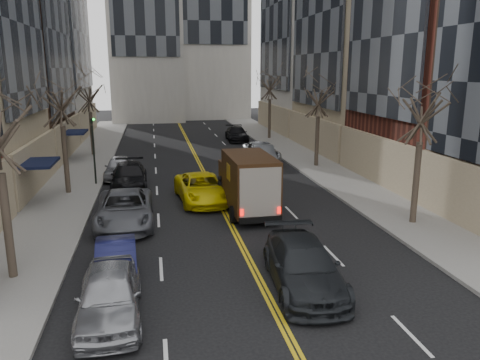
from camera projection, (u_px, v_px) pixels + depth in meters
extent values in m
cube|color=slate|center=(81.00, 170.00, 35.14)|extent=(4.00, 66.00, 0.15)
cube|color=slate|center=(310.00, 161.00, 38.35)|extent=(4.00, 66.00, 0.15)
cube|color=black|center=(36.00, 163.00, 25.82)|extent=(2.00, 3.00, 0.15)
cube|color=black|center=(21.00, 182.00, 25.90)|extent=(0.20, 3.00, 2.50)
cube|color=black|center=(73.00, 132.00, 38.24)|extent=(2.00, 3.00, 0.15)
cube|color=black|center=(63.00, 145.00, 38.33)|extent=(0.20, 3.00, 2.50)
cylinder|color=#382D23|center=(7.00, 226.00, 16.55)|extent=(0.30, 0.30, 3.83)
cylinder|color=#382D23|center=(66.00, 160.00, 27.99)|extent=(0.30, 0.30, 4.05)
cylinder|color=#382D23|center=(92.00, 134.00, 40.46)|extent=(0.30, 0.30, 3.69)
cylinder|color=#382D23|center=(416.00, 183.00, 22.55)|extent=(0.30, 0.30, 3.96)
cylinder|color=#382D23|center=(317.00, 141.00, 35.95)|extent=(0.30, 0.30, 3.78)
cylinder|color=#382D23|center=(269.00, 119.00, 50.24)|extent=(0.30, 0.30, 4.14)
cylinder|color=black|center=(94.00, 155.00, 30.18)|extent=(0.12, 0.12, 3.80)
imported|color=black|center=(91.00, 118.00, 29.64)|extent=(0.15, 0.18, 0.90)
sphere|color=#0CE526|center=(94.00, 119.00, 29.58)|extent=(0.14, 0.14, 0.14)
cube|color=black|center=(247.00, 203.00, 24.88)|extent=(2.14, 5.88, 0.27)
cube|color=black|center=(239.00, 178.00, 26.70)|extent=(2.18, 1.60, 1.91)
cube|color=black|center=(250.00, 181.00, 24.09)|extent=(2.29, 4.51, 2.73)
cube|color=black|center=(260.00, 220.00, 22.21)|extent=(2.10, 0.21, 0.27)
cube|color=red|center=(242.00, 213.00, 21.91)|extent=(0.17, 0.06, 0.32)
cube|color=red|center=(279.00, 210.00, 22.27)|extent=(0.17, 0.06, 0.32)
cube|color=gold|center=(228.00, 172.00, 23.78)|extent=(0.05, 0.82, 0.82)
cube|color=gold|center=(270.00, 170.00, 24.23)|extent=(0.05, 0.82, 0.82)
cylinder|color=black|center=(221.00, 196.00, 26.50)|extent=(0.27, 0.88, 0.87)
cylinder|color=black|center=(258.00, 194.00, 26.93)|extent=(0.27, 0.88, 0.87)
cylinder|color=black|center=(233.00, 214.00, 23.20)|extent=(0.27, 0.88, 0.87)
cylinder|color=black|center=(275.00, 212.00, 23.63)|extent=(0.27, 0.88, 0.87)
imported|color=black|center=(303.00, 266.00, 16.30)|extent=(2.71, 5.74, 1.62)
cube|color=black|center=(297.00, 239.00, 16.91)|extent=(0.13, 0.04, 0.09)
cube|color=blue|center=(297.00, 240.00, 16.88)|extent=(0.10, 0.01, 0.06)
imported|color=yellow|center=(202.00, 188.00, 26.89)|extent=(3.06, 5.82, 1.56)
imported|color=black|center=(221.00, 190.00, 26.38)|extent=(0.61, 0.71, 1.64)
imported|color=#9B9DA3|center=(109.00, 295.00, 14.22)|extent=(2.04, 4.76, 1.60)
imported|color=#13153D|center=(116.00, 261.00, 17.02)|extent=(1.69, 4.20, 1.36)
imported|color=#54565D|center=(125.00, 209.00, 22.84)|extent=(2.77, 5.88, 1.62)
imported|color=black|center=(129.00, 176.00, 29.79)|extent=(2.35, 5.51, 1.58)
imported|color=#A5A7AD|center=(119.00, 167.00, 32.70)|extent=(2.05, 4.55, 1.52)
imported|color=#46494E|center=(264.00, 155.00, 37.52)|extent=(2.03, 4.61, 1.47)
imported|color=#A4A8AC|center=(261.00, 152.00, 38.51)|extent=(2.92, 5.79, 1.57)
imported|color=black|center=(237.00, 134.00, 49.36)|extent=(2.31, 5.23, 1.49)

